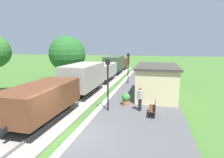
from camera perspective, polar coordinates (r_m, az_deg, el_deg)
The scene contains 14 objects.
ground_plane at distance 10.00m, azimuth -13.73°, elevation -17.72°, with size 160.00×160.00×0.00m, color #3D6628.
platform_slab at distance 9.07m, azimuth 5.71°, elevation -19.70°, with size 6.00×60.00×0.25m, color #4C4C4F.
platform_edge_stripe at distance 9.72m, azimuth -11.61°, elevation -16.80°, with size 0.36×60.00×0.01m, color silver.
track_ballast at distance 11.20m, azimuth -25.13°, elevation -14.91°, with size 3.80×60.00×0.12m, color gray.
rail_near at distance 10.73m, azimuth -22.07°, elevation -15.04°, with size 0.07×60.00×0.14m, color slate.
rail_far at distance 11.58m, azimuth -28.05°, elevation -13.60°, with size 0.07×60.00×0.14m, color slate.
freight_train at distance 23.53m, azimuth -2.87°, elevation 2.78°, with size 2.50×32.60×2.72m.
station_hut at distance 16.27m, azimuth 14.01°, elevation -0.53°, with size 3.50×5.80×2.78m.
bench_near_hut at distance 12.02m, azimuth 13.02°, elevation -9.00°, with size 0.42×1.50×0.91m.
person_waiting at distance 12.48m, azimuth 8.94°, elevation -5.89°, with size 0.39×0.45×1.71m.
potted_planter at distance 13.68m, azimuth 4.48°, elevation -6.35°, with size 0.64×0.64×0.92m.
lamp_post_near at distance 12.04m, azimuth -1.33°, elevation 1.53°, with size 0.28×0.28×3.70m.
lamp_post_far at distance 21.14m, azimuth 5.20°, elevation 5.36°, with size 0.28×0.28×3.70m.
tree_trackside_far at distance 24.23m, azimuth -14.00°, elevation 7.71°, with size 4.70×4.70×5.98m.
Camera 1 is at (4.20, -7.78, 4.68)m, focal length 28.68 mm.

